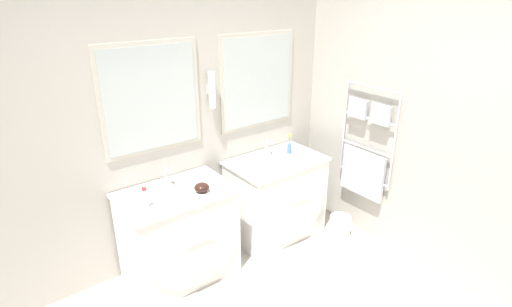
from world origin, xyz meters
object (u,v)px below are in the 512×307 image
object	(u,v)px
toiletry_bottle	(145,198)
flower_vase	(289,145)
waste_bin	(340,226)
amenity_bowl	(202,187)
vanity_left	(181,235)
vanity_right	(278,198)

from	to	relation	value
toiletry_bottle	flower_vase	world-z (taller)	flower_vase
flower_vase	waste_bin	size ratio (longest dim) A/B	0.94
amenity_bowl	waste_bin	distance (m)	1.56
vanity_left	flower_vase	bearing A→B (deg)	3.76
toiletry_bottle	flower_vase	distance (m)	1.55
vanity_right	amenity_bowl	world-z (taller)	amenity_bowl
amenity_bowl	vanity_right	bearing A→B (deg)	6.00
waste_bin	vanity_left	bearing A→B (deg)	164.78
vanity_left	waste_bin	bearing A→B (deg)	-15.22
vanity_right	toiletry_bottle	size ratio (longest dim) A/B	5.43
toiletry_bottle	vanity_left	bearing A→B (deg)	11.42
amenity_bowl	flower_vase	world-z (taller)	flower_vase
vanity_left	toiletry_bottle	xyz separation A→B (m)	(-0.28, -0.06, 0.47)
flower_vase	waste_bin	bearing A→B (deg)	-62.07
amenity_bowl	toiletry_bottle	bearing A→B (deg)	175.61
vanity_right	waste_bin	world-z (taller)	vanity_right
vanity_left	toiletry_bottle	world-z (taller)	toiletry_bottle
toiletry_bottle	flower_vase	bearing A→B (deg)	5.19
waste_bin	amenity_bowl	bearing A→B (deg)	166.60
vanity_right	waste_bin	distance (m)	0.69
vanity_left	flower_vase	size ratio (longest dim) A/B	4.28
amenity_bowl	flower_vase	xyz separation A→B (m)	(1.08, 0.18, 0.05)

